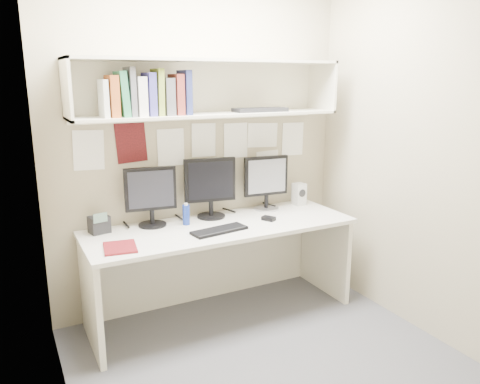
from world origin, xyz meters
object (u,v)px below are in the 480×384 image
monitor_center (210,185)px  speaker (299,194)px  monitor_right (266,180)px  monitor_left (151,194)px  desk_phone (99,224)px  maroon_notebook (120,247)px  keyboard (219,230)px  desk (221,270)px

monitor_center → speaker: (0.82, -0.02, -0.16)m
monitor_center → monitor_right: 0.50m
monitor_left → speaker: size_ratio=2.33×
monitor_right → desk_phone: size_ratio=2.80×
speaker → maroon_notebook: (-1.62, -0.36, -0.09)m
keyboard → desk_phone: bearing=146.0°
monitor_center → keyboard: bearing=-94.8°
monitor_left → keyboard: size_ratio=1.07×
desk → maroon_notebook: size_ratio=8.15×
maroon_notebook → speaker: bearing=21.4°
keyboard → speaker: bearing=12.7°
desk_phone → keyboard: bearing=-37.7°
monitor_right → keyboard: bearing=-143.7°
monitor_left → monitor_center: (0.47, -0.00, 0.01)m
monitor_left → monitor_right: (0.97, -0.00, 0.00)m
speaker → desk_phone: (-1.67, 0.02, -0.03)m
keyboard → maroon_notebook: bearing=172.9°
desk → monitor_left: 0.79m
monitor_right → desk_phone: monitor_right is taller
desk → desk_phone: desk_phone is taller
desk → keyboard: 0.41m
desk → monitor_center: (0.01, 0.22, 0.62)m
monitor_left → maroon_notebook: size_ratio=1.77×
keyboard → monitor_left: bearing=128.0°
monitor_right → monitor_left: bearing=-175.1°
monitor_center → speaker: 0.84m
monitor_center → speaker: bearing=8.7°
monitor_center → maroon_notebook: 0.92m
maroon_notebook → desk_phone: (-0.05, 0.38, 0.06)m
monitor_left → speaker: bearing=7.2°
monitor_center → maroon_notebook: size_ratio=1.90×
desk → monitor_right: (0.52, 0.22, 0.61)m
desk → keyboard: size_ratio=4.92×
monitor_center → monitor_right: monitor_center is taller
desk → monitor_center: size_ratio=4.30×
desk → keyboard: (-0.08, -0.14, 0.37)m
monitor_left → desk_phone: monitor_left is taller
desk → speaker: speaker is taller
speaker → monitor_center: bearing=175.2°
monitor_right → speaker: bearing=2.2°
desk → speaker: size_ratio=10.68×
maroon_notebook → desk: bearing=20.1°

